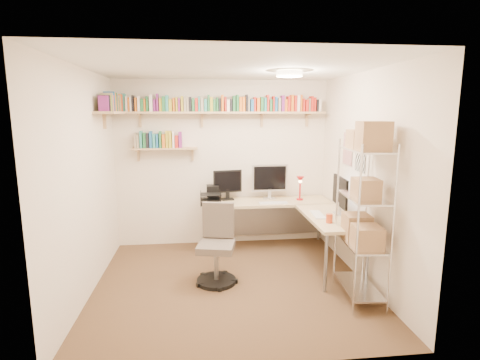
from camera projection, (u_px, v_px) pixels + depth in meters
name	position (u px, v px, depth m)	size (l,w,h in m)	color
ground	(231.00, 284.00, 4.48)	(3.20, 3.20, 0.00)	#4B3020
room_shell	(231.00, 155.00, 4.21)	(3.24, 3.04, 2.52)	beige
wall_shelves	(194.00, 112.00, 5.35)	(3.12, 1.09, 0.80)	tan
corner_desk	(274.00, 205.00, 5.35)	(1.93, 1.84, 1.26)	tan
office_chair	(217.00, 250.00, 4.49)	(0.51, 0.52, 0.95)	black
wire_rack	(364.00, 194.00, 3.92)	(0.43, 0.78, 1.94)	silver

